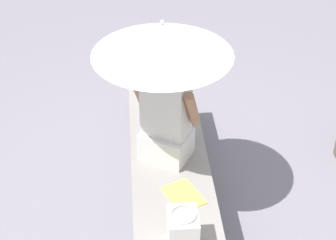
{
  "coord_description": "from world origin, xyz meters",
  "views": [
    {
      "loc": [
        -2.99,
        0.25,
        3.02
      ],
      "look_at": [
        0.03,
        0.01,
        0.84
      ],
      "focal_mm": 56.58,
      "sensor_mm": 36.0,
      "label": 1
    }
  ],
  "objects_px": {
    "person_seated": "(166,113)",
    "handbag_black": "(183,231)",
    "magazine": "(184,195)",
    "parasol": "(162,40)"
  },
  "relations": [
    {
      "from": "person_seated",
      "to": "handbag_black",
      "type": "bearing_deg",
      "value": -177.73
    },
    {
      "from": "person_seated",
      "to": "handbag_black",
      "type": "relative_size",
      "value": 3.14
    },
    {
      "from": "person_seated",
      "to": "magazine",
      "type": "height_order",
      "value": "person_seated"
    },
    {
      "from": "magazine",
      "to": "parasol",
      "type": "bearing_deg",
      "value": -11.73
    },
    {
      "from": "parasol",
      "to": "magazine",
      "type": "bearing_deg",
      "value": -166.45
    },
    {
      "from": "person_seated",
      "to": "parasol",
      "type": "relative_size",
      "value": 0.82
    },
    {
      "from": "parasol",
      "to": "magazine",
      "type": "distance_m",
      "value": 1.06
    },
    {
      "from": "person_seated",
      "to": "magazine",
      "type": "distance_m",
      "value": 0.59
    },
    {
      "from": "parasol",
      "to": "handbag_black",
      "type": "xyz_separation_m",
      "value": [
        -0.89,
        -0.06,
        -0.82
      ]
    },
    {
      "from": "parasol",
      "to": "person_seated",
      "type": "bearing_deg",
      "value": -113.47
    }
  ]
}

